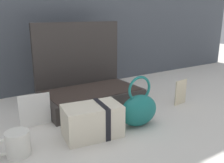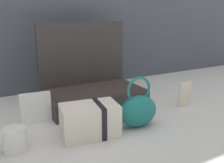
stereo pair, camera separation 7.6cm
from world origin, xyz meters
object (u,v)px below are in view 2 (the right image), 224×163
at_px(cream_toiletry_bag, 91,120).
at_px(poster_card_right, 36,108).
at_px(coffee_mug, 14,140).
at_px(open_suitcase, 91,86).
at_px(info_card_left, 185,94).
at_px(teal_pouch_handbag, 138,110).

distance_m(cream_toiletry_bag, poster_card_right, 0.26).
distance_m(coffee_mug, poster_card_right, 0.22).
relative_size(open_suitcase, info_card_left, 3.81).
height_order(coffee_mug, info_card_left, info_card_left).
relative_size(teal_pouch_handbag, info_card_left, 1.69).
height_order(teal_pouch_handbag, coffee_mug, teal_pouch_handbag).
bearing_deg(teal_pouch_handbag, open_suitcase, 98.75).
height_order(teal_pouch_handbag, info_card_left, teal_pouch_handbag).
bearing_deg(info_card_left, open_suitcase, 138.30).
relative_size(cream_toiletry_bag, coffee_mug, 2.05).
relative_size(cream_toiletry_bag, poster_card_right, 1.69).
xyz_separation_m(teal_pouch_handbag, poster_card_right, (-0.36, 0.23, -0.00)).
xyz_separation_m(teal_pouch_handbag, coffee_mug, (-0.48, 0.04, -0.03)).
height_order(teal_pouch_handbag, poster_card_right, teal_pouch_handbag).
bearing_deg(cream_toiletry_bag, teal_pouch_handbag, -7.19).
bearing_deg(open_suitcase, teal_pouch_handbag, -81.25).
height_order(teal_pouch_handbag, cream_toiletry_bag, teal_pouch_handbag).
xyz_separation_m(open_suitcase, coffee_mug, (-0.42, -0.31, -0.05)).
height_order(cream_toiletry_bag, coffee_mug, cream_toiletry_bag).
relative_size(coffee_mug, poster_card_right, 0.82).
distance_m(open_suitcase, cream_toiletry_bag, 0.36).
bearing_deg(open_suitcase, coffee_mug, -143.75).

